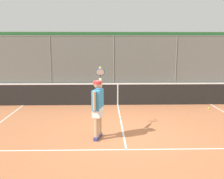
# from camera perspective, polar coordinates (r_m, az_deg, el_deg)

# --- Properties ---
(ground_plane) EXTENTS (60.00, 60.00, 0.00)m
(ground_plane) POSITION_cam_1_polar(r_m,az_deg,el_deg) (7.55, 2.66, -10.51)
(ground_plane) COLOR #B76B42
(court_line_markings) EXTENTS (8.33, 8.88, 0.01)m
(court_line_markings) POSITION_cam_1_polar(r_m,az_deg,el_deg) (6.41, 3.46, -14.39)
(court_line_markings) COLOR white
(court_line_markings) RESTS_ON ground
(fence_backdrop) EXTENTS (19.12, 1.37, 3.40)m
(fence_backdrop) POSITION_cam_1_polar(r_m,az_deg,el_deg) (17.22, 0.35, 6.88)
(fence_backdrop) COLOR slate
(fence_backdrop) RESTS_ON ground
(tennis_net) EXTENTS (10.71, 0.09, 1.07)m
(tennis_net) POSITION_cam_1_polar(r_m,az_deg,el_deg) (11.25, 1.27, -0.97)
(tennis_net) COLOR #2D2D2D
(tennis_net) RESTS_ON ground
(tennis_player) EXTENTS (0.37, 1.40, 1.95)m
(tennis_player) POSITION_cam_1_polar(r_m,az_deg,el_deg) (7.21, -3.17, -3.44)
(tennis_player) COLOR navy
(tennis_player) RESTS_ON ground
(tennis_ball_by_sideline) EXTENTS (0.07, 0.07, 0.07)m
(tennis_ball_by_sideline) POSITION_cam_1_polar(r_m,az_deg,el_deg) (11.39, 20.64, -3.88)
(tennis_ball_by_sideline) COLOR #D6E042
(tennis_ball_by_sideline) RESTS_ON ground
(tennis_ball_near_net) EXTENTS (0.07, 0.07, 0.07)m
(tennis_ball_near_net) POSITION_cam_1_polar(r_m,az_deg,el_deg) (9.26, 1.67, -6.35)
(tennis_ball_near_net) COLOR #C1D138
(tennis_ball_near_net) RESTS_ON ground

